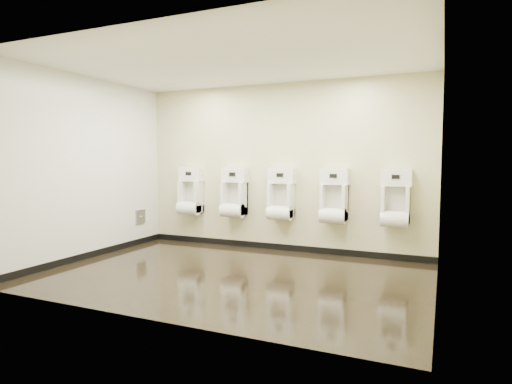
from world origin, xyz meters
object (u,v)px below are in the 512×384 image
(urinal_2, at_px, (281,198))
(urinal_4, at_px, (396,202))
(access_panel, at_px, (140,217))
(urinal_3, at_px, (334,200))
(urinal_0, at_px, (191,195))
(urinal_1, at_px, (234,196))

(urinal_2, height_order, urinal_4, same)
(access_panel, relative_size, urinal_3, 0.30)
(urinal_0, xyz_separation_m, urinal_2, (1.75, 0.00, 0.00))
(urinal_2, xyz_separation_m, urinal_4, (1.81, 0.00, 0.00))
(urinal_2, bearing_deg, urinal_3, 0.00)
(access_panel, height_order, urinal_1, urinal_1)
(access_panel, height_order, urinal_4, urinal_4)
(urinal_0, relative_size, urinal_1, 1.00)
(urinal_0, bearing_deg, urinal_3, 0.00)
(urinal_1, xyz_separation_m, urinal_4, (2.68, 0.00, 0.00))
(urinal_0, distance_m, urinal_1, 0.88)
(urinal_1, distance_m, urinal_3, 1.75)
(urinal_2, bearing_deg, urinal_0, 180.00)
(access_panel, xyz_separation_m, urinal_4, (4.38, 0.40, 0.40))
(urinal_0, height_order, urinal_4, same)
(urinal_0, distance_m, urinal_4, 3.56)
(urinal_1, height_order, urinal_2, same)
(urinal_1, bearing_deg, urinal_0, 180.00)
(access_panel, bearing_deg, urinal_2, 8.85)
(access_panel, bearing_deg, urinal_4, 5.22)
(urinal_2, xyz_separation_m, urinal_3, (0.88, 0.00, 0.00))
(urinal_1, bearing_deg, urinal_2, 0.00)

